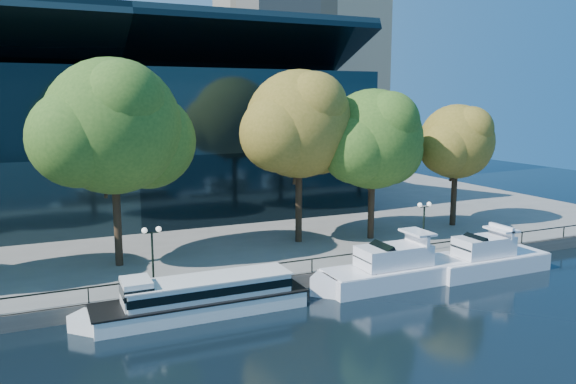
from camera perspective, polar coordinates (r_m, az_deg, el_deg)
name	(u,v)px	position (r m, az deg, el deg)	size (l,w,h in m)	color
ground	(263,312)	(35.81, -2.51, -12.06)	(160.00, 160.00, 0.00)	black
promenade	(152,205)	(69.64, -13.63, -1.32)	(90.00, 67.08, 1.00)	slate
railing	(245,268)	(38.05, -4.36, -7.68)	(88.20, 0.08, 0.99)	black
convention_building	(120,143)	(63.52, -16.70, 4.83)	(50.00, 24.57, 21.43)	black
tour_boat	(196,296)	(35.40, -9.32, -10.43)	(14.35, 3.20, 2.72)	white
cruiser_near	(394,269)	(41.02, 10.73, -7.69)	(12.92, 3.33, 3.74)	white
cruiser_far	(483,259)	(45.42, 19.23, -6.41)	(11.04, 3.06, 3.61)	white
tree_2	(116,129)	(41.92, -17.09, 6.11)	(12.10, 9.92, 15.04)	black
tree_3	(301,126)	(47.13, 1.36, 6.67)	(11.28, 9.25, 14.58)	black
tree_4	(375,141)	(48.98, 8.83, 5.11)	(10.74, 8.81, 13.03)	black
tree_5	(458,143)	(56.10, 16.88, 4.76)	(8.85, 7.26, 11.68)	black
lamp_1	(152,243)	(37.21, -13.64, -5.05)	(1.26, 0.36, 4.03)	black
lamp_2	(424,215)	(46.03, 13.66, -2.31)	(1.26, 0.36, 4.03)	black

